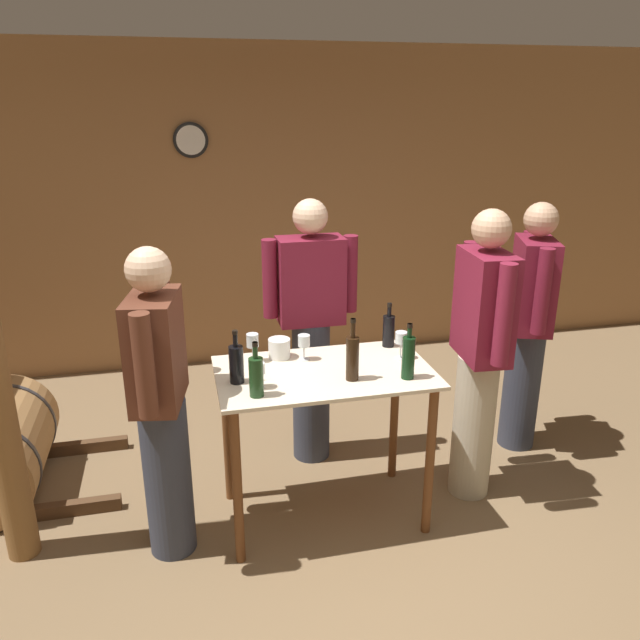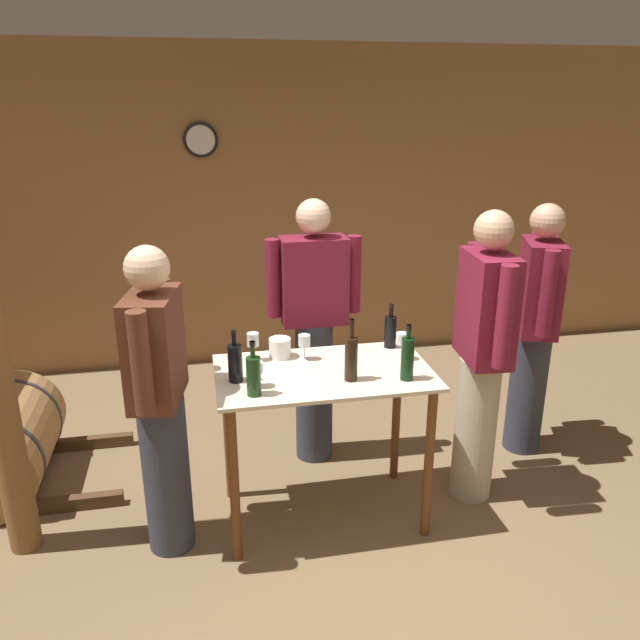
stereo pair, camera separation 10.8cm
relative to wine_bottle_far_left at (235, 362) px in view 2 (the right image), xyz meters
The scene contains 17 objects.
ground_plane 1.21m from the wine_bottle_far_left, 45.89° to the right, with size 14.00×14.00×0.00m, color brown.
back_wall 2.52m from the wine_bottle_far_left, 79.16° to the left, with size 8.40×0.08×2.70m.
tasting_table 0.54m from the wine_bottle_far_left, ahead, with size 1.14×0.67×0.90m.
wine_bottle_far_left is the anchor object (origin of this frame).
wine_bottle_left 0.19m from the wine_bottle_far_left, 66.61° to the right, with size 0.07×0.07×0.28m.
wine_bottle_center 0.59m from the wine_bottle_far_left, ahead, with size 0.07×0.07×0.33m.
wine_bottle_right 0.87m from the wine_bottle_far_left, ahead, with size 0.07×0.07×0.30m.
wine_bottle_far_right 0.95m from the wine_bottle_far_left, 17.86° to the left, with size 0.07×0.07×0.26m.
wine_glass_near_left 0.13m from the wine_bottle_far_left, 42.75° to the right, with size 0.07×0.07×0.13m.
wine_glass_near_center 0.27m from the wine_bottle_far_left, 65.15° to the left, with size 0.07×0.07×0.16m.
wine_glass_near_right 0.44m from the wine_bottle_far_left, 28.04° to the left, with size 0.07×0.07×0.14m.
wine_glass_far_side 0.92m from the wine_bottle_far_left, ahead, with size 0.07×0.07×0.15m.
ice_bucket 0.38m from the wine_bottle_far_left, 45.46° to the left, with size 0.12×0.12×0.11m.
person_host 0.41m from the wine_bottle_far_left, behind, with size 0.29×0.58×1.63m.
person_visitor_with_scarf 1.38m from the wine_bottle_far_left, ahead, with size 0.25×0.59×1.72m.
person_visitor_bearded 0.87m from the wine_bottle_far_left, 51.81° to the left, with size 0.59×0.24×1.71m.
person_visitor_near_door 2.01m from the wine_bottle_far_left, 14.28° to the left, with size 0.34×0.56×1.67m.
Camera 2 is at (-0.62, -2.43, 2.25)m, focal length 35.00 mm.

